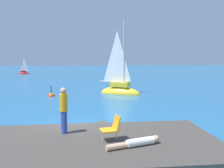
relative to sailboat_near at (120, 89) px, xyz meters
The scene contains 10 objects.
ground_plane 10.69m from the sailboat_near, 107.62° to the right, with size 160.00×160.00×0.00m, color #236093.
shore_ledge 13.33m from the sailboat_near, 99.73° to the right, with size 7.81×4.09×0.56m, color #423D38.
boulder_seaward 11.60m from the sailboat_near, 110.13° to the right, with size 1.15×0.92×0.63m, color #433C3B.
boulder_inland 11.59m from the sailboat_near, 101.45° to the right, with size 1.37×1.10×0.76m, color #3B3E34.
sailboat_near is the anchor object (origin of this frame).
sailboat_far 30.40m from the sailboat_near, 120.58° to the left, with size 2.24×0.82×4.12m.
person_sunbather 13.80m from the sailboat_near, 94.75° to the right, with size 1.71×0.71×0.25m.
person_standing 12.84m from the sailboat_near, 105.61° to the right, with size 0.28×0.28×1.62m.
beach_chair 13.31m from the sailboat_near, 97.87° to the right, with size 0.69×0.60×0.80m.
marker_buoy 5.87m from the sailboat_near, behind, with size 0.56×0.56×1.13m.
Camera 1 is at (0.77, -10.37, 3.23)m, focal length 38.13 mm.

